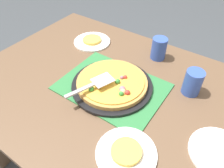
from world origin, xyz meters
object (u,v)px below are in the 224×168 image
Objects in this scene: served_slice_left at (92,40)px; pizza_server at (93,84)px; plate_near_left at (92,42)px; pizza_pan at (112,85)px; cup_near at (159,49)px; cup_far at (193,82)px; pizza at (112,82)px; plate_side at (220,153)px; plate_far_right at (126,153)px; served_slice_right at (126,151)px.

pizza_server is (0.29, -0.35, 0.05)m from served_slice_left.
plate_near_left is at bearing 129.85° from pizza_server.
cup_near is (0.07, 0.34, 0.05)m from pizza_pan.
cup_far is (0.24, -0.16, 0.00)m from cup_near.
pizza is (0.00, -0.00, 0.02)m from pizza_pan.
cup_near is at bearing 11.70° from plate_near_left.
served_slice_left is (-0.33, 0.26, 0.01)m from pizza_pan.
pizza_pan reaches higher than plate_side.
plate_far_right is at bearing -99.99° from cup_far.
pizza_server is (-0.11, -0.43, 0.01)m from cup_near.
plate_side is (0.84, -0.32, 0.00)m from plate_near_left.
cup_near reaches higher than served_slice_left.
served_slice_right reaches higher than plate_near_left.
plate_near_left is 1.00× the size of plate_far_right.
cup_near is at bearing 78.35° from pizza.
pizza_server reaches higher than pizza.
served_slice_left is 0.76m from served_slice_right.
plate_far_right is at bearing 0.00° from served_slice_right.
cup_near reaches higher than pizza_server.
pizza is at bearing 67.88° from pizza_server.
plate_near_left is at bearing 137.71° from plate_far_right.
served_slice_right is (0.24, -0.25, -0.02)m from pizza.
pizza_pan reaches higher than plate_far_right.
pizza_server is (-0.27, 0.16, 0.05)m from served_slice_right.
pizza_pan is 0.52m from plate_side.
served_slice_left is at bearing 0.00° from plate_near_left.
pizza_pan is 0.41m from plate_near_left.
pizza_pan is 0.35m from served_slice_right.
plate_side is (0.51, -0.06, -0.03)m from pizza.
plate_side is at bearing -21.09° from plate_near_left.
cup_near is at bearing 76.07° from pizza_server.
pizza is 2.75× the size of cup_near.
served_slice_left reaches higher than plate_far_right.
served_slice_left reaches higher than plate_side.
served_slice_left is 1.00× the size of served_slice_right.
pizza_server reaches higher than plate_far_right.
cup_near reaches higher than plate_side.
cup_near is (-0.17, 0.59, 0.04)m from served_slice_right.
cup_far is (-0.20, 0.24, 0.06)m from plate_side.
pizza_pan is 0.35m from cup_near.
plate_side is (0.27, 0.19, 0.00)m from plate_far_right.
plate_side is 0.55m from pizza_server.
cup_near is (0.40, 0.08, 0.06)m from plate_near_left.
plate_far_right is at bearing -74.43° from cup_near.
pizza reaches higher than served_slice_right.
cup_far reaches higher than plate_far_right.
served_slice_left is at bearing 141.75° from pizza.
plate_near_left is at bearing 158.91° from plate_side.
plate_near_left is at bearing 141.75° from pizza.
cup_near reaches higher than plate_far_right.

